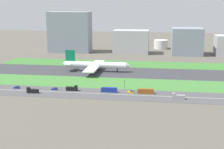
# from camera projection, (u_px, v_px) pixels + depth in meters

# --- Properties ---
(ground_plane) EXTENTS (800.00, 800.00, 0.00)m
(ground_plane) POSITION_uv_depth(u_px,v_px,m) (132.00, 73.00, 299.92)
(ground_plane) COLOR #5B564C
(runway) EXTENTS (280.00, 46.00, 0.10)m
(runway) POSITION_uv_depth(u_px,v_px,m) (132.00, 73.00, 299.91)
(runway) COLOR #38383D
(runway) RESTS_ON ground_plane
(grass_median_north) EXTENTS (280.00, 36.00, 0.10)m
(grass_median_north) POSITION_uv_depth(u_px,v_px,m) (135.00, 64.00, 339.47)
(grass_median_north) COLOR #3D7A33
(grass_median_north) RESTS_ON ground_plane
(grass_median_south) EXTENTS (280.00, 36.00, 0.10)m
(grass_median_south) POSITION_uv_depth(u_px,v_px,m) (128.00, 84.00, 260.35)
(grass_median_south) COLOR #427F38
(grass_median_south) RESTS_ON ground_plane
(highway) EXTENTS (280.00, 28.00, 0.10)m
(highway) POSITION_uv_depth(u_px,v_px,m) (123.00, 95.00, 229.48)
(highway) COLOR #4C4C4F
(highway) RESTS_ON ground_plane
(highway_centerline) EXTENTS (266.00, 0.50, 0.01)m
(highway_centerline) POSITION_uv_depth(u_px,v_px,m) (123.00, 95.00, 229.47)
(highway_centerline) COLOR silver
(highway_centerline) RESTS_ON highway
(airliner) EXTENTS (65.00, 56.00, 19.70)m
(airliner) POSITION_uv_depth(u_px,v_px,m) (95.00, 65.00, 303.50)
(airliner) COLOR white
(airliner) RESTS_ON runway
(truck_0) EXTENTS (8.40, 2.50, 4.00)m
(truck_0) POSITION_uv_depth(u_px,v_px,m) (72.00, 89.00, 239.38)
(truck_0) COLOR black
(truck_0) RESTS_ON highway
(truck_2) EXTENTS (8.40, 2.50, 4.00)m
(truck_2) POSITION_uv_depth(u_px,v_px,m) (32.00, 91.00, 233.51)
(truck_2) COLOR black
(truck_2) RESTS_ON highway
(bus_0) EXTENTS (11.60, 2.50, 3.50)m
(bus_0) POSITION_uv_depth(u_px,v_px,m) (146.00, 91.00, 231.72)
(bus_0) COLOR brown
(bus_0) RESTS_ON highway
(car_2) EXTENTS (4.40, 1.80, 2.00)m
(car_2) POSITION_uv_depth(u_px,v_px,m) (17.00, 87.00, 245.63)
(car_2) COLOR navy
(car_2) RESTS_ON highway
(truck_1) EXTENTS (8.40, 2.50, 4.00)m
(truck_1) POSITION_uv_depth(u_px,v_px,m) (178.00, 97.00, 218.97)
(truck_1) COLOR #99999E
(truck_1) RESTS_ON highway
(car_0) EXTENTS (4.40, 1.80, 2.00)m
(car_0) POSITION_uv_depth(u_px,v_px,m) (131.00, 92.00, 233.39)
(car_0) COLOR yellow
(car_0) RESTS_ON highway
(bus_1) EXTENTS (11.60, 2.50, 3.50)m
(bus_1) POSITION_uv_depth(u_px,v_px,m) (109.00, 90.00, 235.45)
(bus_1) COLOR navy
(bus_1) RESTS_ON highway
(car_1) EXTENTS (4.40, 1.80, 2.00)m
(car_1) POSITION_uv_depth(u_px,v_px,m) (55.00, 89.00, 241.44)
(car_1) COLOR navy
(car_1) RESTS_ON highway
(traffic_light) EXTENTS (0.36, 0.50, 7.20)m
(traffic_light) POSITION_uv_depth(u_px,v_px,m) (124.00, 84.00, 241.16)
(traffic_light) COLOR #4C4C51
(traffic_light) RESTS_ON highway
(terminal_building) EXTENTS (52.98, 25.93, 51.13)m
(terminal_building) POSITION_uv_depth(u_px,v_px,m) (70.00, 32.00, 416.96)
(terminal_building) COLOR gray
(terminal_building) RESTS_ON ground_plane
(hangar_building) EXTENTS (43.93, 25.72, 28.98)m
(hangar_building) POSITION_uv_depth(u_px,v_px,m) (131.00, 42.00, 408.27)
(hangar_building) COLOR #B2B2B7
(hangar_building) RESTS_ON ground_plane
(office_tower) EXTENTS (36.82, 32.67, 32.48)m
(office_tower) POSITION_uv_depth(u_px,v_px,m) (187.00, 41.00, 398.16)
(office_tower) COLOR gray
(office_tower) RESTS_ON ground_plane
(fuel_tank_west) EXTENTS (18.72, 18.72, 12.12)m
(fuel_tank_west) POSITION_uv_depth(u_px,v_px,m) (161.00, 44.00, 448.28)
(fuel_tank_west) COLOR silver
(fuel_tank_west) RESTS_ON ground_plane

